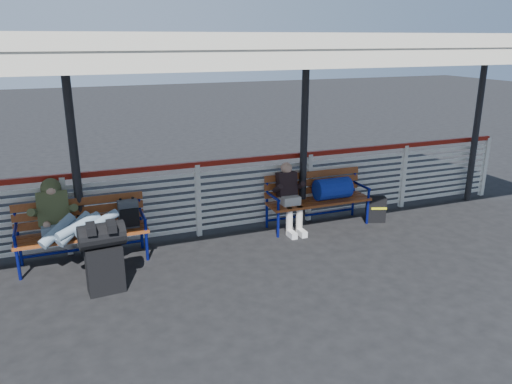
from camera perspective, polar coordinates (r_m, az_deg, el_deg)
name	(u,v)px	position (r m, az deg, el deg)	size (l,w,h in m)	color
ground	(238,286)	(6.64, -2.07, -10.72)	(60.00, 60.00, 0.00)	black
fence	(198,197)	(8.07, -6.65, -0.58)	(12.08, 0.08, 1.24)	silver
canopy	(213,43)	(6.69, -4.96, 16.57)	(12.60, 3.60, 3.16)	silver
luggage_stack	(104,255)	(6.58, -17.02, -6.89)	(0.58, 0.36, 0.93)	black
bench_left	(93,223)	(7.52, -18.18, -3.37)	(1.80, 0.56, 0.92)	#964C1D
bench_right	(325,191)	(8.60, 7.91, 0.11)	(1.80, 0.56, 0.92)	#964C1D
traveler_man	(70,223)	(7.13, -20.45, -3.31)	(0.93, 1.64, 0.77)	#839CB0
companion_person	(290,197)	(8.27, 3.86, -0.52)	(0.32, 0.66, 1.15)	beige
suitcase_side	(376,209)	(9.02, 13.53, -1.93)	(0.37, 0.30, 0.45)	black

